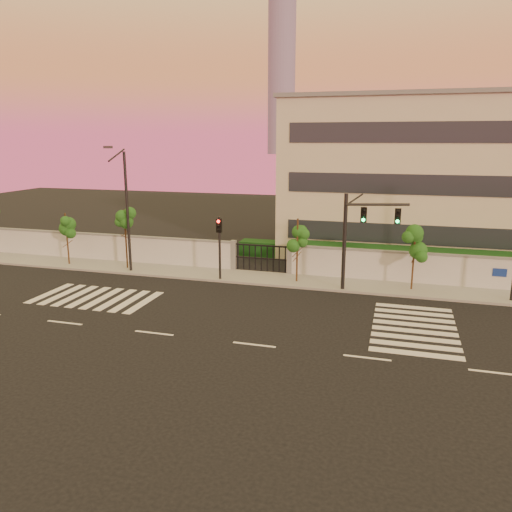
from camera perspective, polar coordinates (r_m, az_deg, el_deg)
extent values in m
plane|color=black|center=(22.88, -0.20, -10.12)|extent=(120.00, 120.00, 0.00)
cube|color=gray|center=(32.49, 5.00, -2.87)|extent=(60.00, 3.00, 0.15)
cube|color=silver|center=(40.57, -19.55, 1.01)|extent=(25.00, 0.30, 2.00)
cube|color=slate|center=(40.38, -19.66, 2.48)|extent=(25.00, 0.36, 0.12)
cube|color=slate|center=(34.87, -2.57, 0.03)|extent=(0.35, 0.35, 2.20)
cube|color=slate|center=(33.84, 3.86, -0.40)|extent=(0.35, 0.35, 2.20)
cube|color=#103515|center=(35.74, 20.61, -0.83)|extent=(20.00, 2.00, 1.80)
cube|color=#103515|center=(41.84, -15.87, 1.20)|extent=(12.00, 1.80, 1.40)
cube|color=#103515|center=(39.13, 2.55, 0.74)|extent=(6.00, 1.50, 1.20)
cube|color=beige|center=(42.38, 20.46, 8.28)|extent=(24.00, 12.00, 12.00)
cube|color=#262D38|center=(36.86, 20.65, 2.13)|extent=(22.00, 0.08, 1.40)
cube|color=#262D38|center=(36.40, 21.10, 7.54)|extent=(22.00, 0.08, 1.40)
cube|color=#262D38|center=(36.27, 21.57, 13.04)|extent=(22.00, 0.08, 1.40)
cube|color=slate|center=(42.38, 21.15, 16.51)|extent=(24.40, 12.40, 0.30)
cylinder|color=slate|center=(311.81, 2.96, 21.73)|extent=(16.00, 16.00, 110.00)
cube|color=silver|center=(32.58, -22.48, -3.94)|extent=(0.50, 4.00, 0.02)
cube|color=silver|center=(32.04, -21.21, -4.11)|extent=(0.50, 4.00, 0.02)
cube|color=silver|center=(31.51, -19.90, -4.28)|extent=(0.50, 4.00, 0.02)
cube|color=silver|center=(31.00, -18.55, -4.46)|extent=(0.50, 4.00, 0.02)
cube|color=silver|center=(30.51, -17.15, -4.63)|extent=(0.50, 4.00, 0.02)
cube|color=silver|center=(30.04, -15.70, -4.82)|extent=(0.50, 4.00, 0.02)
cube|color=silver|center=(29.59, -14.21, -5.00)|extent=(0.50, 4.00, 0.02)
cube|color=silver|center=(29.16, -12.67, -5.19)|extent=(0.50, 4.00, 0.02)
cube|color=silver|center=(23.04, 17.80, -10.59)|extent=(4.00, 0.50, 0.02)
cube|color=silver|center=(23.87, 17.75, -9.73)|extent=(4.00, 0.50, 0.02)
cube|color=silver|center=(24.71, 17.70, -8.93)|extent=(4.00, 0.50, 0.02)
cube|color=silver|center=(25.55, 17.66, -8.19)|extent=(4.00, 0.50, 0.02)
cube|color=silver|center=(26.39, 17.62, -7.49)|extent=(4.00, 0.50, 0.02)
cube|color=silver|center=(27.23, 17.58, -6.83)|extent=(4.00, 0.50, 0.02)
cube|color=silver|center=(28.08, 17.55, -6.22)|extent=(4.00, 0.50, 0.02)
cube|color=silver|center=(28.94, 17.52, -5.64)|extent=(4.00, 0.50, 0.02)
cube|color=silver|center=(27.22, -21.02, -7.12)|extent=(2.00, 0.15, 0.01)
cube|color=silver|center=(24.64, -11.57, -8.62)|extent=(2.00, 0.15, 0.01)
cube|color=silver|center=(22.87, -0.20, -10.10)|extent=(2.00, 0.15, 0.01)
cube|color=silver|center=(22.12, 12.58, -11.29)|extent=(2.00, 0.15, 0.01)
cube|color=silver|center=(22.48, 25.67, -11.93)|extent=(2.00, 0.15, 0.01)
cylinder|color=#382314|center=(38.64, -20.77, 1.75)|extent=(0.11, 0.11, 3.88)
sphere|color=#164D16|center=(38.45, -20.91, 3.45)|extent=(1.04, 1.04, 1.04)
sphere|color=#164D16|center=(38.49, -20.28, 2.64)|extent=(0.80, 0.80, 0.80)
sphere|color=#164D16|center=(38.57, -21.33, 2.86)|extent=(0.76, 0.76, 0.76)
cylinder|color=#382314|center=(36.15, -14.64, 1.78)|extent=(0.11, 0.11, 4.29)
sphere|color=#164D16|center=(35.93, -14.76, 3.79)|extent=(1.04, 1.04, 1.04)
sphere|color=#164D16|center=(36.03, -14.10, 2.82)|extent=(0.79, 0.79, 0.79)
sphere|color=#164D16|center=(36.03, -15.23, 3.10)|extent=(0.75, 0.75, 0.75)
cylinder|color=#382314|center=(31.72, 4.73, 0.52)|extent=(0.11, 0.11, 4.21)
sphere|color=#164D16|center=(31.47, 4.77, 2.77)|extent=(1.05, 1.05, 1.05)
sphere|color=#164D16|center=(31.71, 5.41, 1.67)|extent=(0.80, 0.80, 0.80)
sphere|color=#164D16|center=(31.46, 4.19, 2.00)|extent=(0.76, 0.76, 0.76)
cylinder|color=#382314|center=(31.44, 17.54, -0.47)|extent=(0.11, 0.11, 3.90)
sphere|color=#164D16|center=(31.20, 17.69, 1.62)|extent=(1.02, 1.02, 1.02)
sphere|color=#164D16|center=(31.51, 18.20, 0.60)|extent=(0.78, 0.78, 0.78)
sphere|color=#164D16|center=(31.13, 17.14, 0.90)|extent=(0.74, 0.74, 0.74)
cylinder|color=black|center=(30.27, 10.06, 1.43)|extent=(0.23, 0.23, 5.95)
cylinder|color=black|center=(29.75, 13.75, 5.73)|extent=(3.56, 1.12, 0.15)
cube|color=black|center=(29.82, 12.21, 4.62)|extent=(0.34, 0.17, 0.86)
sphere|color=#0CF259|center=(29.75, 12.16, 4.08)|extent=(0.19, 0.19, 0.19)
cube|color=black|center=(29.76, 15.90, 4.40)|extent=(0.34, 0.17, 0.86)
sphere|color=#0CF259|center=(29.69, 15.87, 3.85)|extent=(0.19, 0.19, 0.19)
cylinder|color=black|center=(32.27, -4.17, 0.79)|extent=(0.15, 0.15, 4.25)
cube|color=black|center=(31.92, -4.25, 3.50)|extent=(0.33, 0.17, 0.85)
sphere|color=red|center=(31.78, -4.33, 3.94)|extent=(0.19, 0.19, 0.19)
cylinder|color=black|center=(35.03, -14.46, 4.72)|extent=(0.19, 0.19, 8.25)
cylinder|color=black|center=(33.89, -15.65, 11.05)|extent=(0.10, 1.97, 0.80)
cube|color=#3F3F44|center=(33.09, -16.56, 11.84)|extent=(0.52, 0.26, 0.15)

